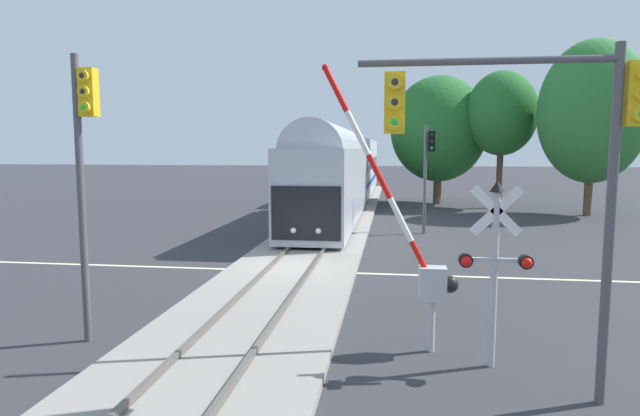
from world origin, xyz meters
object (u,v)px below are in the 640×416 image
crossing_gate_near (422,259)px  maple_right_background (593,112)px  traffic_signal_far_side (428,161)px  elm_centre_background (439,129)px  commuter_train (347,168)px  crossing_signal_mast (495,254)px  traffic_signal_near_right (541,136)px  oak_far_right (502,114)px  traffic_signal_median (84,153)px

crossing_gate_near → maple_right_background: maple_right_background is taller
traffic_signal_far_side → elm_centre_background: size_ratio=0.56×
commuter_train → crossing_signal_mast: bearing=-79.4°
traffic_signal_far_side → maple_right_background: 13.85m
elm_centre_background → traffic_signal_near_right: bearing=-91.7°
traffic_signal_near_right → elm_centre_background: size_ratio=0.61×
oak_far_right → maple_right_background: size_ratio=0.88×
traffic_signal_median → traffic_signal_near_right: traffic_signal_median is taller
traffic_signal_median → traffic_signal_near_right: 8.98m
oak_far_right → elm_centre_background: size_ratio=1.00×
commuter_train → crossing_signal_mast: 29.05m
maple_right_background → crossing_gate_near: bearing=-115.2°
traffic_signal_near_right → oak_far_right: (5.08, 30.24, 2.18)m
commuter_train → traffic_signal_far_side: (5.05, -12.06, 0.81)m
crossing_signal_mast → elm_centre_background: bearing=87.5°
traffic_signal_far_side → oak_far_right: (5.74, 12.42, 3.02)m
crossing_signal_mast → oak_far_right: 29.76m
crossing_signal_mast → elm_centre_background: size_ratio=0.38×
commuter_train → crossing_gate_near: bearing=-81.9°
commuter_train → traffic_signal_far_side: bearing=-67.3°
crossing_gate_near → traffic_signal_far_side: bearing=86.1°
maple_right_background → oak_far_right: bearing=141.2°
crossing_gate_near → oak_far_right: 29.42m
commuter_train → oak_far_right: bearing=1.9°
crossing_signal_mast → traffic_signal_far_side: 16.56m
traffic_signal_far_side → traffic_signal_near_right: size_ratio=0.91×
crossing_gate_near → traffic_signal_median: 7.45m
crossing_signal_mast → traffic_signal_far_side: size_ratio=0.68×
commuter_train → elm_centre_background: 7.81m
commuter_train → maple_right_background: bearing=-12.4°
elm_centre_background → maple_right_background: size_ratio=0.88×
crossing_signal_mast → oak_far_right: (5.47, 28.92, 4.38)m
crossing_signal_mast → traffic_signal_far_side: bearing=90.9°
traffic_signal_near_right → oak_far_right: bearing=80.5°
commuter_train → oak_far_right: oak_far_right is taller
crossing_signal_mast → oak_far_right: size_ratio=0.38×
crossing_gate_near → crossing_signal_mast: size_ratio=1.63×
commuter_train → crossing_signal_mast: commuter_train is taller
crossing_gate_near → maple_right_background: 27.41m
crossing_gate_near → traffic_signal_near_right: size_ratio=1.01×
oak_far_right → traffic_signal_median: bearing=-115.9°
crossing_gate_near → elm_centre_background: bearing=84.9°
crossing_signal_mast → traffic_signal_near_right: size_ratio=0.62×
oak_far_right → crossing_signal_mast: bearing=-100.7°
crossing_signal_mast → traffic_signal_median: (-8.44, 0.24, 1.90)m
elm_centre_background → maple_right_background: 10.79m
traffic_signal_median → elm_centre_background: elm_centre_background is taller
crossing_signal_mast → traffic_signal_near_right: 2.60m
oak_far_right → commuter_train: bearing=-178.1°
commuter_train → crossing_gate_near: crossing_gate_near is taller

